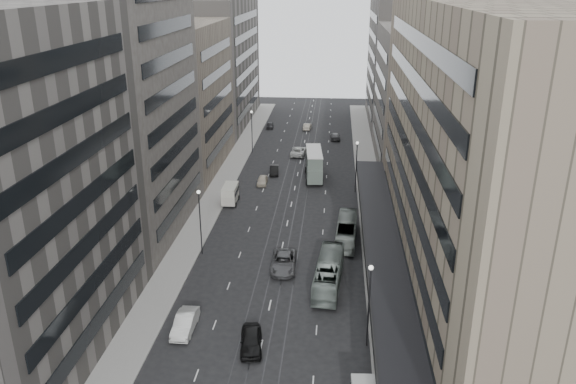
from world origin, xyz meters
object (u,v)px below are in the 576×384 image
(bus_far, at_px, (346,231))
(bus_near, at_px, (329,273))
(panel_van, at_px, (230,193))
(sedan_1, at_px, (185,323))
(sedan_2, at_px, (284,262))
(double_decker, at_px, (314,164))
(sedan_0, at_px, (251,340))

(bus_far, bearing_deg, bus_near, 83.16)
(panel_van, distance_m, sedan_1, 32.83)
(panel_van, bearing_deg, bus_near, -57.67)
(bus_far, height_order, panel_van, bus_far)
(bus_near, xyz_separation_m, sedan_1, (-13.59, -9.72, -0.70))
(bus_far, relative_size, panel_van, 2.25)
(bus_near, height_order, sedan_1, bus_near)
(panel_van, height_order, sedan_1, panel_van)
(sedan_1, xyz_separation_m, sedan_2, (8.29, 13.05, 0.02))
(panel_van, distance_m, sedan_2, 22.08)
(bus_near, xyz_separation_m, sedan_2, (-5.30, 3.34, -0.68))
(double_decker, bearing_deg, sedan_2, -98.79)
(bus_far, relative_size, sedan_1, 2.00)
(double_decker, relative_size, sedan_1, 1.81)
(bus_far, height_order, double_decker, double_decker)
(bus_far, distance_m, sedan_0, 25.03)
(sedan_0, bearing_deg, sedan_2, 76.55)
(bus_far, height_order, sedan_0, bus_far)
(double_decker, bearing_deg, bus_far, -82.62)
(bus_near, height_order, panel_van, bus_near)
(sedan_0, relative_size, sedan_2, 0.79)
(bus_near, distance_m, sedan_1, 16.72)
(panel_van, bearing_deg, sedan_2, -64.41)
(sedan_0, height_order, sedan_2, sedan_2)
(double_decker, bearing_deg, sedan_0, -99.42)
(sedan_1, bearing_deg, bus_near, 35.57)
(double_decker, distance_m, sedan_2, 32.09)
(sedan_1, relative_size, sedan_2, 0.82)
(double_decker, relative_size, sedan_0, 1.88)
(bus_far, distance_m, sedan_1, 26.33)
(sedan_0, bearing_deg, bus_near, 52.50)
(panel_van, xyz_separation_m, sedan_0, (8.33, -35.00, -0.73))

